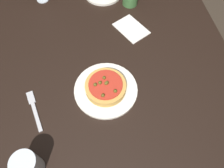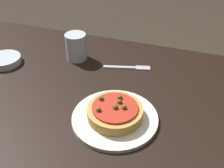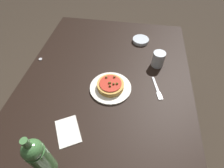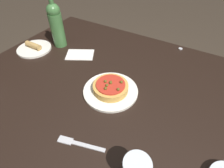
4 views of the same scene
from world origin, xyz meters
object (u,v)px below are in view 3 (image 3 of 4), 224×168
Objects in this scene: pizza at (110,85)px; wine_bottle at (40,157)px; bottle_cap at (40,59)px; side_bowl at (141,40)px; fork at (157,89)px; dining_table at (105,92)px; dinner_plate at (111,88)px; water_cup at (158,59)px.

wine_bottle reaches higher than pizza.
side_bowl is at bearing 115.06° from bottle_cap.
side_bowl reaches higher than fork.
dining_table is 0.54m from side_bowl.
dining_table is 0.53m from bottle_cap.
dinner_plate is 0.57m from bottle_cap.
dining_table is at bearing -54.15° from water_cup.
fork is at bearing 96.93° from dinner_plate.
water_cup reaches higher than dining_table.
side_bowl is 0.77m from bottle_cap.
wine_bottle is at bearing -19.58° from side_bowl.
dinner_plate is at bearing 60.40° from dining_table.
wine_bottle is 1.08m from side_bowl.
dining_table is at bearing 162.93° from wine_bottle.
dining_table is at bearing 72.05° from bottle_cap.
bottle_cap is (-0.18, -0.54, -0.03)m from pizza.
pizza is at bearing 71.13° from bottle_cap.
water_cup is at bearing 26.47° from side_bowl.
pizza is 1.54× the size of water_cup.
pizza is at bearing -17.25° from side_bowl.
pizza is 0.54m from side_bowl.
dining_table is 8.58× the size of fork.
dining_table is 0.12m from pizza.
water_cup is at bearing 125.85° from dining_table.
pizza reaches higher than bottle_cap.
dining_table is at bearing -103.28° from fork.
water_cup reaches higher than fork.
water_cup is (-0.26, 0.29, 0.05)m from dinner_plate.
water_cup is 0.23m from fork.
bottle_cap is (-0.18, -0.54, -0.00)m from dinner_plate.
water_cup is 4.41× the size of bottle_cap.
pizza is 0.57m from bottle_cap.
bottle_cap is at bearing -64.94° from side_bowl.
wine_bottle is 12.47× the size of bottle_cap.
dinner_plate is 0.02m from pizza.
wine_bottle reaches higher than side_bowl.
water_cup is (-0.75, 0.48, -0.08)m from wine_bottle.
pizza is at bearing -98.47° from fork.
water_cup is (-0.24, 0.33, 0.13)m from dining_table.
dining_table is 9.37× the size of pizza.
wine_bottle reaches higher than fork.
side_bowl is (-0.51, 0.16, 0.01)m from dinner_plate.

